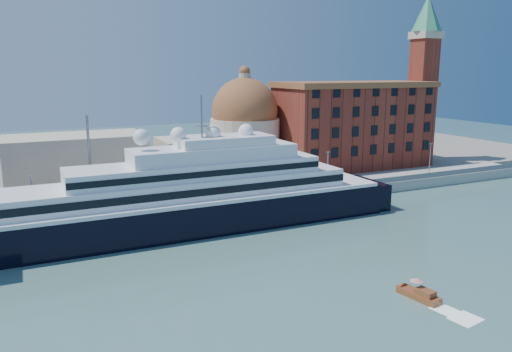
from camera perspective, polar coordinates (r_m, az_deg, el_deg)
ground at (r=73.27m, az=1.65°, el=-10.69°), size 400.00×400.00×0.00m
quay at (r=102.70m, az=-7.00°, el=-3.34°), size 180.00×10.00×2.50m
land at (r=141.30m, az=-12.28°, el=0.60°), size 260.00×72.00×2.00m
quay_fence at (r=98.10m, az=-6.19°, el=-2.93°), size 180.00×0.10×1.20m
superyacht at (r=88.66m, az=-11.52°, el=-3.56°), size 93.96×13.03×28.08m
water_taxi at (r=67.76m, az=18.20°, el=-12.68°), size 2.79×5.88×2.68m
warehouse at (r=140.18m, az=11.07°, el=5.85°), size 43.00×19.00×23.25m
campanile at (r=154.90m, az=18.63°, el=11.57°), size 8.40×8.40×47.00m
church at (r=124.83m, az=-7.79°, el=3.90°), size 66.00×18.00×25.50m
lamp_posts at (r=95.99m, az=-13.99°, el=0.58°), size 120.80×2.40×18.00m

